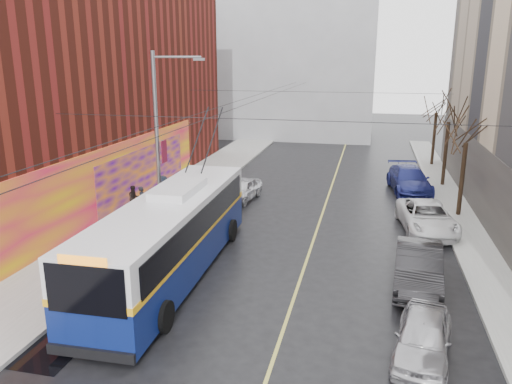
# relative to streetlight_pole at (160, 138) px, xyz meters

# --- Properties ---
(ground) EXTENTS (140.00, 140.00, 0.00)m
(ground) POSITION_rel_streetlight_pole_xyz_m (6.14, -10.00, -4.85)
(ground) COLOR black
(ground) RESTS_ON ground
(sidewalk_left) EXTENTS (4.00, 60.00, 0.15)m
(sidewalk_left) POSITION_rel_streetlight_pole_xyz_m (-1.86, 2.00, -4.77)
(sidewalk_left) COLOR gray
(sidewalk_left) RESTS_ON ground
(sidewalk_right) EXTENTS (2.00, 60.00, 0.15)m
(sidewalk_right) POSITION_rel_streetlight_pole_xyz_m (15.14, 2.00, -4.77)
(sidewalk_right) COLOR gray
(sidewalk_right) RESTS_ON ground
(lane_line) EXTENTS (0.12, 50.00, 0.01)m
(lane_line) POSITION_rel_streetlight_pole_xyz_m (7.64, 4.00, -4.84)
(lane_line) COLOR #BFB74C
(lane_line) RESTS_ON ground
(building_left) EXTENTS (12.11, 36.00, 14.00)m
(building_left) POSITION_rel_streetlight_pole_xyz_m (-9.85, 3.99, 2.14)
(building_left) COLOR #5B1C12
(building_left) RESTS_ON ground
(building_far) EXTENTS (20.50, 12.10, 18.00)m
(building_far) POSITION_rel_streetlight_pole_xyz_m (0.14, 34.99, 4.17)
(building_far) COLOR gray
(building_far) RESTS_ON ground
(streetlight_pole) EXTENTS (2.65, 0.60, 9.00)m
(streetlight_pole) POSITION_rel_streetlight_pole_xyz_m (0.00, 0.00, 0.00)
(streetlight_pole) COLOR slate
(streetlight_pole) RESTS_ON ground
(catenary_wires) EXTENTS (18.00, 60.00, 0.22)m
(catenary_wires) POSITION_rel_streetlight_pole_xyz_m (3.60, 4.77, 1.40)
(catenary_wires) COLOR black
(tree_near) EXTENTS (3.20, 3.20, 6.40)m
(tree_near) POSITION_rel_streetlight_pole_xyz_m (15.14, 6.00, 0.13)
(tree_near) COLOR black
(tree_near) RESTS_ON ground
(tree_mid) EXTENTS (3.20, 3.20, 6.68)m
(tree_mid) POSITION_rel_streetlight_pole_xyz_m (15.14, 13.00, 0.41)
(tree_mid) COLOR black
(tree_mid) RESTS_ON ground
(tree_far) EXTENTS (3.20, 3.20, 6.57)m
(tree_far) POSITION_rel_streetlight_pole_xyz_m (15.14, 20.00, 0.30)
(tree_far) COLOR black
(tree_far) RESTS_ON ground
(puddle) EXTENTS (1.94, 3.02, 0.01)m
(puddle) POSITION_rel_streetlight_pole_xyz_m (0.82, -10.54, -4.84)
(puddle) COLOR black
(puddle) RESTS_ON ground
(pigeons_flying) EXTENTS (4.70, 1.20, 2.79)m
(pigeons_flying) POSITION_rel_streetlight_pole_xyz_m (3.59, 0.69, 2.22)
(pigeons_flying) COLOR slate
(trolleybus) EXTENTS (3.27, 13.26, 6.24)m
(trolleybus) POSITION_rel_streetlight_pole_xyz_m (2.40, -4.80, -3.11)
(trolleybus) COLOR #0B1854
(trolleybus) RESTS_ON ground
(parked_car_a) EXTENTS (2.19, 4.12, 1.33)m
(parked_car_a) POSITION_rel_streetlight_pole_xyz_m (11.94, -8.67, -4.18)
(parked_car_a) COLOR #B2B1B6
(parked_car_a) RESTS_ON ground
(parked_car_b) EXTENTS (2.07, 5.06, 1.63)m
(parked_car_b) POSITION_rel_streetlight_pole_xyz_m (12.18, -3.74, -4.03)
(parked_car_b) COLOR black
(parked_car_b) RESTS_ON ground
(parked_car_c) EXTENTS (3.12, 5.61, 1.48)m
(parked_car_c) POSITION_rel_streetlight_pole_xyz_m (13.14, 3.16, -4.10)
(parked_car_c) COLOR silver
(parked_car_c) RESTS_ON ground
(parked_car_d) EXTENTS (3.07, 5.97, 1.66)m
(parked_car_d) POSITION_rel_streetlight_pole_xyz_m (12.75, 10.98, -4.02)
(parked_car_d) COLOR navy
(parked_car_d) RESTS_ON ground
(following_car) EXTENTS (2.16, 4.17, 1.36)m
(following_car) POSITION_rel_streetlight_pole_xyz_m (2.40, 6.59, -4.17)
(following_car) COLOR silver
(following_car) RESTS_ON ground
(pedestrian_a) EXTENTS (0.40, 0.59, 1.59)m
(pedestrian_a) POSITION_rel_streetlight_pole_xyz_m (-2.18, 2.11, -3.90)
(pedestrian_a) COLOR black
(pedestrian_a) RESTS_ON sidewalk_left
(pedestrian_b) EXTENTS (0.93, 0.93, 1.52)m
(pedestrian_b) POSITION_rel_streetlight_pole_xyz_m (-2.83, 2.39, -3.94)
(pedestrian_b) COLOR black
(pedestrian_b) RESTS_ON sidewalk_left
(pedestrian_c) EXTENTS (1.26, 1.38, 1.86)m
(pedestrian_c) POSITION_rel_streetlight_pole_xyz_m (-1.60, 3.71, -3.77)
(pedestrian_c) COLOR black
(pedestrian_c) RESTS_ON sidewalk_left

